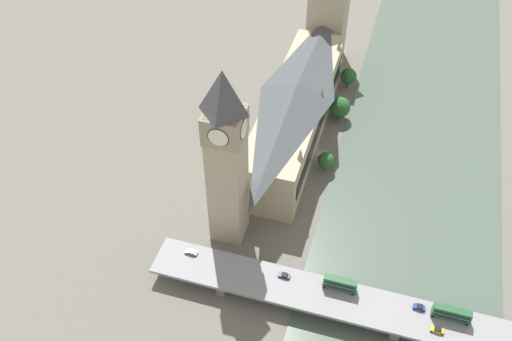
{
  "coord_description": "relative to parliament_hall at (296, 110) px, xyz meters",
  "views": [
    {
      "loc": [
        -23.5,
        177.31,
        164.24
      ],
      "look_at": [
        18.21,
        37.64,
        20.55
      ],
      "focal_mm": 40.0,
      "sensor_mm": 36.0,
      "label": 1
    }
  ],
  "objects": [
    {
      "name": "ground_plane",
      "position": [
        -14.13,
        8.0,
        -14.23
      ],
      "size": [
        600.0,
        600.0,
        0.0
      ],
      "primitive_type": "plane",
      "color": "#605E56"
    },
    {
      "name": "river_water",
      "position": [
        -53.31,
        8.0,
        -14.08
      ],
      "size": [
        66.35,
        360.0,
        0.3
      ],
      "primitive_type": "cube",
      "color": "#47564C",
      "rests_on": "ground_plane"
    },
    {
      "name": "parliament_hall",
      "position": [
        0.0,
        0.0,
        0.0
      ],
      "size": [
        22.73,
        98.88,
        28.63
      ],
      "color": "tan",
      "rests_on": "ground_plane"
    },
    {
      "name": "clock_tower",
      "position": [
        10.1,
        59.16,
        24.07
      ],
      "size": [
        12.65,
        12.65,
        71.44
      ],
      "color": "tan",
      "rests_on": "ground_plane"
    },
    {
      "name": "victoria_tower",
      "position": [
        0.06,
        -62.21,
        10.59
      ],
      "size": [
        17.53,
        17.53,
        53.63
      ],
      "color": "tan",
      "rests_on": "ground_plane"
    },
    {
      "name": "road_bridge",
      "position": [
        -53.31,
        80.29,
        -9.25
      ],
      "size": [
        164.71,
        14.81,
        6.05
      ],
      "color": "slate",
      "rests_on": "ground_plane"
    },
    {
      "name": "double_decker_bus_lead",
      "position": [
        -33.56,
        76.48,
        -5.41
      ],
      "size": [
        11.03,
        2.63,
        5.05
      ],
      "color": "#235B33",
      "rests_on": "road_bridge"
    },
    {
      "name": "double_decker_bus_mid",
      "position": [
        -68.74,
        77.36,
        -5.41
      ],
      "size": [
        11.93,
        2.58,
        5.04
      ],
      "color": "#235B33",
      "rests_on": "road_bridge"
    },
    {
      "name": "car_northbound_mid",
      "position": [
        18.0,
        76.97,
        -7.47
      ],
      "size": [
        4.3,
        1.91,
        1.42
      ],
      "color": "slate",
      "rests_on": "road_bridge"
    },
    {
      "name": "car_northbound_tail",
      "position": [
        -15.15,
        77.08,
        -7.52
      ],
      "size": [
        3.91,
        1.89,
        1.32
      ],
      "color": "black",
      "rests_on": "road_bridge"
    },
    {
      "name": "car_southbound_lead",
      "position": [
        -65.18,
        83.05,
        -7.44
      ],
      "size": [
        4.1,
        1.94,
        1.46
      ],
      "color": "gold",
      "rests_on": "road_bridge"
    },
    {
      "name": "car_southbound_mid",
      "position": [
        -59.16,
        76.55,
        -7.45
      ],
      "size": [
        3.8,
        1.91,
        1.47
      ],
      "color": "navy",
      "rests_on": "road_bridge"
    },
    {
      "name": "tree_embankment_near",
      "position": [
        -16.92,
        17.14,
        -8.9
      ],
      "size": [
        6.75,
        6.75,
        8.72
      ],
      "color": "brown",
      "rests_on": "ground_plane"
    },
    {
      "name": "tree_embankment_mid",
      "position": [
        -15.63,
        -42.02,
        -7.99
      ],
      "size": [
        7.75,
        7.75,
        10.12
      ],
      "color": "brown",
      "rests_on": "ground_plane"
    },
    {
      "name": "tree_embankment_far",
      "position": [
        -16.1,
        -17.43,
        -8.0
      ],
      "size": [
        9.39,
        9.39,
        10.93
      ],
      "color": "brown",
      "rests_on": "ground_plane"
    }
  ]
}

